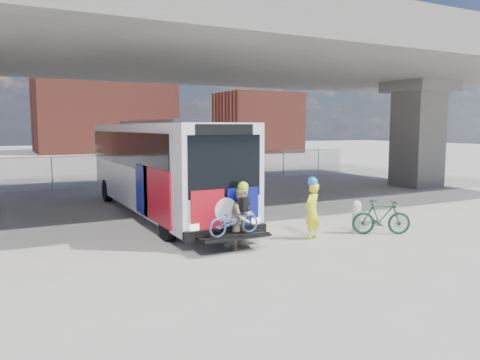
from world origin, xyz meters
TOP-DOWN VIEW (x-y plane):
  - ground at (0.00, 0.00)m, footprint 160.00×160.00m
  - bus at (-2.00, 2.52)m, footprint 2.67×12.94m
  - overpass at (0.00, 4.00)m, footprint 40.00×16.00m
  - chainlink_fence at (0.00, 12.00)m, footprint 30.00×0.06m
  - brick_buildings at (1.23, 48.23)m, footprint 54.00×22.00m
  - smokestack at (14.00, 55.00)m, footprint 2.20×2.20m
  - bollard at (2.58, -3.81)m, footprint 0.28×0.28m
  - cyclist_hivis at (0.80, -3.81)m, footprint 0.75×0.64m
  - cyclist_tan at (-1.59, -3.81)m, footprint 1.04×0.95m
  - bike_parked at (3.16, -4.32)m, footprint 1.88×1.35m

SIDE VIEW (x-z plane):
  - ground at x=0.00m, z-range 0.00..0.00m
  - bike_parked at x=3.16m, z-range 0.00..1.12m
  - bollard at x=2.58m, z-range 0.04..1.11m
  - cyclist_tan at x=-1.59m, z-range -0.05..1.86m
  - cyclist_hivis at x=0.80m, z-range -0.04..1.89m
  - chainlink_fence at x=0.00m, z-range -13.58..16.42m
  - bus at x=-2.00m, z-range 0.26..3.95m
  - brick_buildings at x=1.23m, z-range -0.58..11.42m
  - overpass at x=0.00m, z-range 2.57..10.52m
  - smokestack at x=14.00m, z-range 0.00..25.00m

